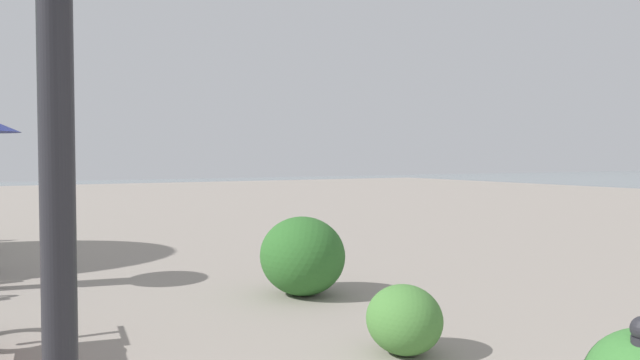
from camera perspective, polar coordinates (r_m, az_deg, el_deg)
The scene contains 2 objects.
shrub_low at distance 6.58m, azimuth -1.71°, elevation -7.30°, with size 1.02×0.92×0.87m.
shrub_round at distance 4.73m, azimuth 8.10°, elevation -13.15°, with size 0.63×0.57×0.54m.
Camera 1 is at (0.49, 1.66, 1.52)m, focal length 33.25 mm.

